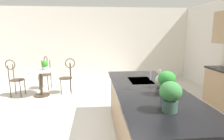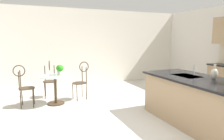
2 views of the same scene
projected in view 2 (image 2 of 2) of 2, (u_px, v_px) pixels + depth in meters
ground_plane at (158, 131)px, 3.73m from camera, size 40.00×40.00×0.00m
wall_left_window at (90, 47)px, 7.41m from camera, size 0.12×7.80×2.70m
kitchen_island at (207, 105)px, 3.71m from camera, size 2.80×1.06×0.92m
bistro_table at (55, 87)px, 5.20m from camera, size 0.80×0.80×0.74m
chair_near_window at (81, 79)px, 5.61m from camera, size 0.44×0.51×1.04m
chair_by_island at (50, 77)px, 5.84m from camera, size 0.50×0.43×1.04m
chair_toward_desk at (24, 84)px, 4.97m from camera, size 0.41×0.50×1.04m
sink_faucet at (194, 70)px, 4.20m from camera, size 0.02×0.02×0.22m
potted_plant_on_table at (60, 69)px, 5.22m from camera, size 0.19×0.19×0.26m
vase_on_counter at (214, 74)px, 3.74m from camera, size 0.13×0.13×0.29m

